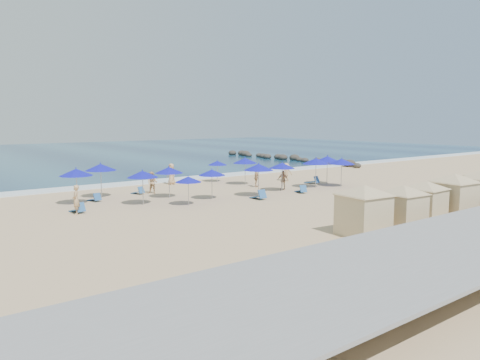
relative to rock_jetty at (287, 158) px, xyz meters
name	(u,v)px	position (x,y,z in m)	size (l,w,h in m)	color
ground	(281,203)	(-24.01, -24.90, -0.36)	(160.00, 160.00, 0.00)	tan
ocean	(52,155)	(-24.01, 30.10, -0.33)	(160.00, 80.00, 0.06)	navy
surf_line	(172,180)	(-24.01, -9.40, -0.32)	(160.00, 2.50, 0.08)	white
seawall	(475,229)	(-24.01, -38.40, 0.29)	(160.00, 6.10, 1.22)	gray
rock_jetty	(287,158)	(0.00, 0.00, 0.00)	(2.56, 26.66, 0.96)	#282421
trash_bin	(363,199)	(-20.36, -29.11, 0.08)	(0.88, 0.88, 0.88)	black
cabana_0	(364,204)	(-27.09, -34.31, 1.26)	(4.48, 4.48, 2.83)	#C8B189
cabana_1	(403,201)	(-24.21, -34.65, 1.11)	(4.10, 4.10, 2.58)	#C8B189
cabana_2	(426,196)	(-21.50, -34.32, 1.10)	(4.07, 4.07, 2.55)	#C8B189
cabana_3	(454,190)	(-19.09, -34.69, 1.28)	(4.56, 4.56, 2.87)	#C8B189
umbrella_0	(76,172)	(-35.58, -16.98, 1.87)	(2.26, 2.26, 2.58)	#A5A8AD
umbrella_1	(142,174)	(-32.04, -19.79, 1.75)	(2.14, 2.14, 2.44)	#A5A8AD
umbrella_2	(101,167)	(-33.18, -15.19, 1.93)	(2.32, 2.32, 2.64)	#A5A8AD
umbrella_3	(188,179)	(-29.69, -21.85, 1.42)	(1.81, 1.81, 2.05)	#A5A8AD
umbrella_4	(169,170)	(-29.21, -18.33, 1.72)	(2.11, 2.11, 2.40)	#A5A8AD
umbrella_5	(212,173)	(-27.06, -20.80, 1.61)	(2.00, 2.00, 2.27)	#A5A8AD
umbrella_6	(259,167)	(-23.58, -21.92, 1.88)	(2.27, 2.27, 2.59)	#A5A8AD
umbrella_7	(245,161)	(-20.36, -16.20, 1.80)	(2.19, 2.19, 2.49)	#A5A8AD
umbrella_8	(282,166)	(-20.31, -20.97, 1.73)	(2.12, 2.12, 2.41)	#A5A8AD
umbrella_9	(217,163)	(-21.26, -13.15, 1.42)	(1.80, 1.80, 2.05)	#A5A8AD
umbrella_10	(316,161)	(-16.73, -21.33, 1.92)	(2.31, 2.31, 2.63)	#A5A8AD
umbrella_11	(327,159)	(-14.34, -20.45, 1.93)	(2.32, 2.32, 2.64)	#A5A8AD
umbrella_12	(342,161)	(-14.54, -22.26, 1.85)	(2.24, 2.24, 2.55)	#A5A8AD
beach_chair_0	(78,209)	(-36.50, -19.84, -0.12)	(0.72, 1.32, 0.69)	#2A5C9A
beach_chair_1	(95,198)	(-34.16, -16.46, -0.14)	(0.73, 1.23, 0.64)	#2A5C9A
beach_chair_2	(139,191)	(-30.25, -15.31, -0.15)	(0.79, 1.23, 0.62)	#2A5C9A
beach_chair_3	(259,196)	(-24.33, -22.90, -0.10)	(0.67, 1.40, 0.76)	#2A5C9A
beach_chair_4	(301,190)	(-19.76, -22.66, -0.13)	(0.91, 1.33, 0.67)	#2A5C9A
beach_chair_5	(313,181)	(-15.11, -19.52, -0.11)	(0.86, 1.43, 0.74)	#2A5C9A
beachgoer_0	(76,200)	(-36.74, -20.27, 0.55)	(0.66, 0.44, 1.82)	tan
beachgoer_1	(152,183)	(-29.24, -15.67, 0.50)	(0.84, 0.65, 1.73)	tan
beachgoer_2	(283,180)	(-19.64, -20.36, 0.43)	(0.93, 0.39, 1.58)	tan
beachgoer_3	(286,172)	(-15.64, -16.51, 0.48)	(1.09, 0.63, 1.69)	tan
beachgoer_4	(171,174)	(-25.52, -12.07, 0.59)	(0.93, 0.60, 1.90)	tan
beachgoer_5	(256,178)	(-20.45, -17.88, 0.46)	(0.96, 0.40, 1.64)	tan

